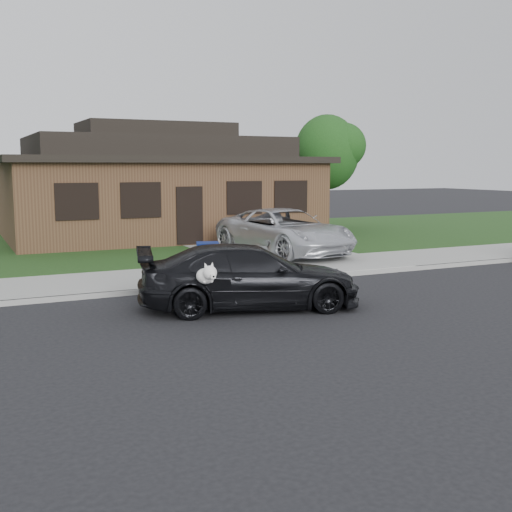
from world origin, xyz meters
name	(u,v)px	position (x,y,z in m)	size (l,w,h in m)	color
ground	(187,328)	(0.00, 0.00, 0.00)	(120.00, 120.00, 0.00)	black
sidewalk	(122,282)	(0.00, 5.00, 0.06)	(60.00, 3.00, 0.12)	gray
curb	(138,292)	(0.00, 3.50, 0.06)	(60.00, 0.12, 0.12)	gray
lawn	(69,247)	(0.00, 13.00, 0.07)	(60.00, 13.00, 0.13)	#193814
driveway	(251,247)	(6.00, 10.00, 0.07)	(4.50, 13.00, 0.14)	gray
sedan	(249,277)	(1.75, 1.00, 0.68)	(5.02, 3.02, 1.36)	black
minivan	(285,231)	(6.02, 7.41, 0.88)	(2.46, 5.34, 1.48)	silver
recycling_bin	(208,260)	(2.05, 4.18, 0.60)	(0.71, 0.71, 0.94)	navy
house	(157,187)	(4.00, 15.00, 2.13)	(12.60, 8.60, 4.65)	#422B1C
tree_1	(330,151)	(12.14, 14.40, 3.71)	(3.15, 3.00, 5.25)	#332114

